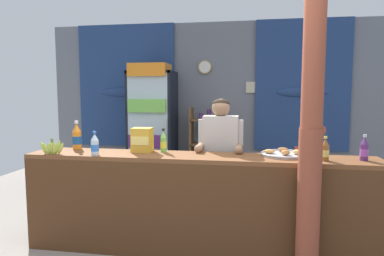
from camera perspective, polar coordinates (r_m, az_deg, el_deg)
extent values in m
plane|color=gray|center=(4.27, 1.25, -15.52)|extent=(8.02, 8.02, 0.00)
cube|color=slate|center=(5.87, 3.96, 3.96)|extent=(5.78, 0.12, 2.72)
cube|color=navy|center=(6.13, -10.86, 6.85)|extent=(1.71, 0.04, 2.10)
ellipsoid|color=navy|center=(6.11, -10.90, 5.87)|extent=(0.94, 0.10, 0.16)
cube|color=navy|center=(5.81, 17.84, 6.73)|extent=(1.49, 0.04, 2.10)
ellipsoid|color=navy|center=(5.79, 17.84, 5.70)|extent=(0.82, 0.10, 0.16)
cylinder|color=tan|center=(5.83, 2.15, 10.08)|extent=(0.22, 0.03, 0.22)
cylinder|color=white|center=(5.81, 2.13, 10.09)|extent=(0.19, 0.01, 0.19)
cube|color=beige|center=(5.76, 10.14, 6.68)|extent=(0.24, 0.02, 0.18)
cube|color=brown|center=(3.30, 0.99, -4.90)|extent=(3.36, 0.46, 0.04)
cube|color=#4E2E18|center=(3.23, 0.41, -13.99)|extent=(3.36, 0.04, 0.92)
cube|color=#4E2E18|center=(4.00, -23.38, -10.54)|extent=(0.08, 0.41, 0.92)
cube|color=#4E2E18|center=(3.58, 28.59, -12.68)|extent=(0.08, 0.41, 0.92)
cylinder|color=brown|center=(3.05, 18.78, -12.00)|extent=(0.19, 0.19, 1.27)
cylinder|color=brown|center=(2.93, 19.62, 12.44)|extent=(0.17, 0.17, 1.27)
ellipsoid|color=brown|center=(2.94, 20.82, -0.37)|extent=(0.06, 0.05, 0.08)
cube|color=black|center=(5.89, -5.78, -0.07)|extent=(0.72, 0.04, 1.90)
cube|color=black|center=(5.73, -9.77, -0.30)|extent=(0.04, 0.59, 1.90)
cube|color=black|center=(5.54, -3.15, -0.42)|extent=(0.04, 0.59, 1.90)
cube|color=black|center=(5.60, -6.63, 9.12)|extent=(0.72, 0.59, 0.04)
cube|color=black|center=(5.80, -6.41, -9.32)|extent=(0.72, 0.59, 0.08)
cube|color=silver|center=(5.35, -7.36, -0.15)|extent=(0.66, 0.02, 1.74)
cylinder|color=#B7B7BC|center=(5.25, -4.34, -0.79)|extent=(0.02, 0.02, 0.40)
cube|color=silver|center=(5.66, -6.49, -2.87)|extent=(0.64, 0.51, 0.02)
cube|color=#56286B|center=(5.53, -6.84, -1.93)|extent=(0.60, 0.47, 0.20)
cube|color=silver|center=(5.60, -6.55, 2.69)|extent=(0.64, 0.51, 0.02)
cube|color=#75C64C|center=(5.48, -6.91, 3.76)|extent=(0.60, 0.47, 0.20)
cube|color=silver|center=(5.60, -6.62, 8.30)|extent=(0.64, 0.51, 0.02)
cube|color=orange|center=(5.49, -6.98, 9.49)|extent=(0.60, 0.47, 0.20)
cube|color=brown|center=(5.60, -0.12, -3.33)|extent=(0.04, 0.28, 1.32)
cube|color=brown|center=(5.54, 4.38, -3.44)|extent=(0.04, 0.28, 1.32)
cube|color=brown|center=(5.51, 2.14, 1.35)|extent=(0.44, 0.28, 0.02)
cylinder|color=#56286B|center=(5.52, 1.46, 2.00)|extent=(0.06, 0.06, 0.10)
cylinder|color=#56286B|center=(5.50, 2.82, 2.29)|extent=(0.06, 0.06, 0.16)
cube|color=brown|center=(5.56, 2.12, -2.72)|extent=(0.44, 0.28, 0.02)
cylinder|color=black|center=(5.55, 1.45, -1.83)|extent=(0.05, 0.05, 0.15)
cylinder|color=silver|center=(5.54, 2.80, -2.08)|extent=(0.06, 0.06, 0.10)
cube|color=brown|center=(5.63, 2.11, -6.70)|extent=(0.44, 0.28, 0.02)
cylinder|color=black|center=(5.62, 1.44, -5.86)|extent=(0.06, 0.06, 0.14)
cylinder|color=#75C64C|center=(5.61, 2.78, -5.99)|extent=(0.06, 0.06, 0.12)
cube|color=#E5563D|center=(5.00, 17.40, -7.28)|extent=(0.59, 0.59, 0.04)
cube|color=#E5563D|center=(4.80, 18.81, -5.20)|extent=(0.39, 0.22, 0.40)
cylinder|color=#E5563D|center=(5.31, 17.90, -8.98)|extent=(0.04, 0.04, 0.44)
cylinder|color=#E5563D|center=(5.11, 14.33, -9.45)|extent=(0.04, 0.04, 0.44)
cylinder|color=#E5563D|center=(5.01, 20.37, -9.95)|extent=(0.04, 0.04, 0.44)
cylinder|color=#E5563D|center=(4.80, 16.67, -10.52)|extent=(0.04, 0.04, 0.44)
cube|color=#E5563D|center=(5.09, 19.32, -5.74)|extent=(0.21, 0.37, 0.03)
cube|color=#E5563D|center=(4.87, 15.47, -6.14)|extent=(0.21, 0.37, 0.03)
cylinder|color=#28282D|center=(3.81, 3.49, -11.88)|extent=(0.11, 0.11, 0.79)
cylinder|color=#28282D|center=(3.80, 5.87, -11.96)|extent=(0.11, 0.11, 0.79)
cube|color=#BCB7B2|center=(3.66, 4.77, -2.09)|extent=(0.37, 0.20, 0.53)
sphere|color=#997051|center=(3.63, 4.81, 3.38)|extent=(0.19, 0.19, 0.19)
ellipsoid|color=#2D2319|center=(3.64, 4.83, 4.06)|extent=(0.18, 0.18, 0.10)
cylinder|color=#BCB7B2|center=(3.67, 1.68, -0.69)|extent=(0.08, 0.08, 0.27)
cylinder|color=#997051|center=(3.54, 1.34, -3.17)|extent=(0.07, 0.26, 0.07)
sphere|color=#997051|center=(3.42, 1.03, -3.51)|extent=(0.08, 0.08, 0.08)
cylinder|color=#BCB7B2|center=(3.64, 7.90, -0.80)|extent=(0.08, 0.08, 0.27)
cylinder|color=#997051|center=(3.51, 7.80, -3.31)|extent=(0.07, 0.26, 0.07)
sphere|color=#997051|center=(3.38, 7.74, -3.66)|extent=(0.08, 0.08, 0.08)
cylinder|color=orange|center=(3.86, -18.57, -1.93)|extent=(0.09, 0.09, 0.19)
cone|color=orange|center=(3.84, -18.63, 0.07)|extent=(0.09, 0.09, 0.08)
cylinder|color=white|center=(3.84, -18.66, 0.92)|extent=(0.04, 0.04, 0.03)
cylinder|color=#194C99|center=(3.86, -18.57, -1.93)|extent=(0.09, 0.09, 0.08)
cylinder|color=#56286B|center=(3.39, 26.68, -3.65)|extent=(0.07, 0.07, 0.14)
cone|color=#56286B|center=(3.38, 26.76, -1.91)|extent=(0.07, 0.07, 0.06)
cylinder|color=silver|center=(3.38, 26.80, -1.17)|extent=(0.03, 0.03, 0.02)
cylinder|color=purple|center=(3.39, 26.68, -3.65)|extent=(0.07, 0.07, 0.06)
cylinder|color=brown|center=(3.25, 21.22, -3.91)|extent=(0.07, 0.07, 0.13)
cone|color=brown|center=(3.23, 21.28, -2.20)|extent=(0.07, 0.07, 0.06)
cylinder|color=#E5CC4C|center=(3.23, 21.31, -1.48)|extent=(0.03, 0.03, 0.02)
cylinder|color=#E5D166|center=(3.25, 21.22, -3.91)|extent=(0.07, 0.07, 0.06)
cylinder|color=silver|center=(3.42, -15.83, -3.17)|extent=(0.07, 0.07, 0.14)
cone|color=silver|center=(3.41, -15.88, -1.44)|extent=(0.07, 0.07, 0.06)
cylinder|color=blue|center=(3.40, -15.90, -0.70)|extent=(0.03, 0.03, 0.02)
cylinder|color=blue|center=(3.42, -15.83, -3.17)|extent=(0.08, 0.08, 0.06)
cylinder|color=#75C64C|center=(3.47, -4.75, -2.80)|extent=(0.06, 0.06, 0.15)
cone|color=#75C64C|center=(3.45, -4.77, -1.03)|extent=(0.06, 0.06, 0.07)
cylinder|color=black|center=(3.45, -4.77, -0.27)|extent=(0.03, 0.03, 0.02)
cylinder|color=yellow|center=(3.47, -4.75, -2.80)|extent=(0.06, 0.06, 0.07)
cube|color=gold|center=(3.51, -8.27, -1.96)|extent=(0.20, 0.16, 0.24)
cube|color=#FFE26D|center=(3.43, -8.67, -2.14)|extent=(0.18, 0.00, 0.09)
cylinder|color=#BCBCC1|center=(3.39, 15.04, -4.33)|extent=(0.42, 0.42, 0.02)
torus|color=#BCBCC1|center=(3.39, 15.05, -4.10)|extent=(0.44, 0.44, 0.02)
ellipsoid|color=tan|center=(3.39, 17.05, -3.84)|extent=(0.08, 0.08, 0.05)
ellipsoid|color=#A36638|center=(3.52, 14.88, -3.47)|extent=(0.10, 0.08, 0.04)
ellipsoid|color=#C68947|center=(3.39, 12.71, -3.80)|extent=(0.10, 0.07, 0.04)
ellipsoid|color=#B2753D|center=(3.32, 15.27, -3.95)|extent=(0.08, 0.07, 0.05)
ellipsoid|color=#B7C647|center=(3.66, -23.44, -3.06)|extent=(0.09, 0.04, 0.13)
ellipsoid|color=#B7C647|center=(3.64, -23.08, -3.19)|extent=(0.08, 0.04, 0.12)
ellipsoid|color=#B7C647|center=(3.64, -22.59, -3.20)|extent=(0.05, 0.04, 0.12)
ellipsoid|color=#B7C647|center=(3.62, -22.20, -3.03)|extent=(0.04, 0.04, 0.14)
ellipsoid|color=#B7C647|center=(3.60, -21.90, -3.20)|extent=(0.05, 0.04, 0.13)
ellipsoid|color=#B7C647|center=(3.59, -21.42, -3.03)|extent=(0.08, 0.04, 0.15)
ellipsoid|color=#B7C647|center=(3.58, -20.99, -3.22)|extent=(0.08, 0.03, 0.13)
cylinder|color=olive|center=(3.61, -22.23, -1.99)|extent=(0.02, 0.02, 0.05)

